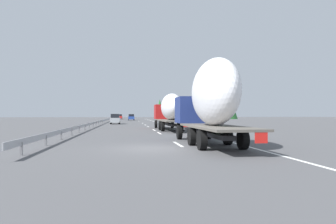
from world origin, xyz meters
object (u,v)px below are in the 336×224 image
(truck_trailing, at_px, (210,99))
(road_sign, at_px, (172,112))
(car_red_compact, at_px, (120,117))
(car_silver_hatch, at_px, (115,119))
(car_blue_sedan, at_px, (131,117))
(truck_lead, at_px, (170,110))

(truck_trailing, relative_size, road_sign, 3.78)
(car_red_compact, distance_m, car_silver_hatch, 53.07)
(car_red_compact, height_order, car_blue_sedan, car_blue_sedan)
(truck_lead, bearing_deg, car_silver_hatch, 17.55)
(road_sign, bearing_deg, car_red_compact, 10.54)
(truck_trailing, distance_m, car_silver_hatch, 39.99)
(car_silver_hatch, relative_size, car_blue_sedan, 1.01)
(truck_lead, bearing_deg, road_sign, -9.43)
(car_red_compact, height_order, road_sign, road_sign)
(truck_lead, height_order, car_blue_sedan, truck_lead)
(truck_lead, distance_m, road_sign, 18.92)
(car_red_compact, bearing_deg, car_silver_hatch, -179.59)
(truck_trailing, height_order, car_silver_hatch, truck_trailing)
(truck_trailing, height_order, road_sign, truck_trailing)
(truck_trailing, relative_size, car_blue_sedan, 2.58)
(car_blue_sedan, bearing_deg, road_sign, -169.76)
(car_silver_hatch, height_order, road_sign, road_sign)
(road_sign, bearing_deg, truck_lead, 170.57)
(car_blue_sedan, height_order, road_sign, road_sign)
(truck_trailing, xyz_separation_m, car_blue_sedan, (72.84, 3.63, -1.81))
(car_blue_sedan, bearing_deg, car_red_compact, 11.09)
(car_red_compact, xyz_separation_m, car_blue_sedan, (-19.54, -3.83, 0.01))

